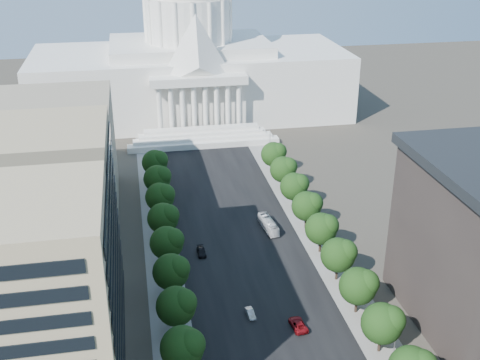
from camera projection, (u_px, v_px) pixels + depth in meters
road_asphalt at (232, 223)px, 156.05m from camera, size 30.00×260.00×0.01m
sidewalk_left at (159, 229)px, 152.87m from camera, size 8.00×260.00×0.02m
sidewalk_right at (303, 217)px, 159.23m from camera, size 8.00×260.00×0.02m
capitol at (190, 64)px, 233.07m from camera, size 120.00×56.00×73.00m
office_block_left_far at (37, 168)px, 150.89m from camera, size 38.00×52.00×30.00m
tree_l_c at (184, 347)px, 101.82m from camera, size 7.79×7.60×9.97m
tree_l_d at (178, 305)px, 112.59m from camera, size 7.79×7.60×9.97m
tree_l_e at (173, 271)px, 123.36m from camera, size 7.79×7.60×9.97m
tree_l_f at (168, 242)px, 134.14m from camera, size 7.79×7.60×9.97m
tree_l_g at (164, 218)px, 144.91m from camera, size 7.79×7.60×9.97m
tree_l_h at (161, 196)px, 155.68m from camera, size 7.79×7.60×9.97m
tree_l_i at (158, 178)px, 166.45m from camera, size 7.79×7.60×9.97m
tree_l_j at (156, 162)px, 177.22m from camera, size 7.79×7.60×9.97m
tree_r_c at (384, 323)px, 107.84m from camera, size 7.79×7.60×9.97m
tree_r_d at (360, 285)px, 118.61m from camera, size 7.79×7.60×9.97m
tree_r_e at (340, 254)px, 129.38m from camera, size 7.79×7.60×9.97m
tree_r_f at (323, 228)px, 140.15m from camera, size 7.79×7.60×9.97m
tree_r_g at (308, 205)px, 150.92m from camera, size 7.79×7.60×9.97m
tree_r_h at (295, 186)px, 161.70m from camera, size 7.79×7.60×9.97m
tree_r_i at (284, 169)px, 172.47m from camera, size 7.79×7.60×9.97m
tree_r_j at (274, 154)px, 183.24m from camera, size 7.79×7.60×9.97m
streetlight_b at (394, 327)px, 107.63m from camera, size 2.61×0.44×9.00m
streetlight_c at (346, 256)px, 130.07m from camera, size 2.61×0.44×9.00m
streetlight_d at (313, 205)px, 152.51m from camera, size 2.61×0.44×9.00m
streetlight_e at (288, 167)px, 174.96m from camera, size 2.61×0.44×9.00m
streetlight_f at (268, 138)px, 197.40m from camera, size 2.61×0.44×9.00m
car_silver at (250, 313)px, 119.84m from camera, size 1.69×4.02×1.29m
car_red at (298, 325)px, 116.37m from camera, size 3.11×5.80×1.55m
car_dark_b at (201, 252)px, 141.40m from camera, size 1.99×4.73×1.36m
city_bus at (268, 224)px, 152.24m from camera, size 3.49×10.42×2.85m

